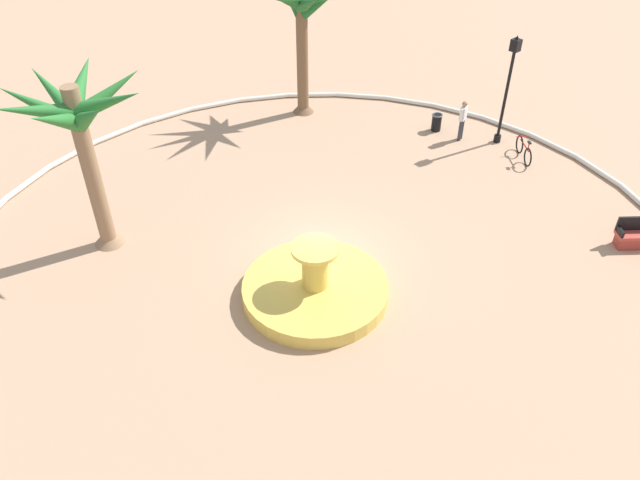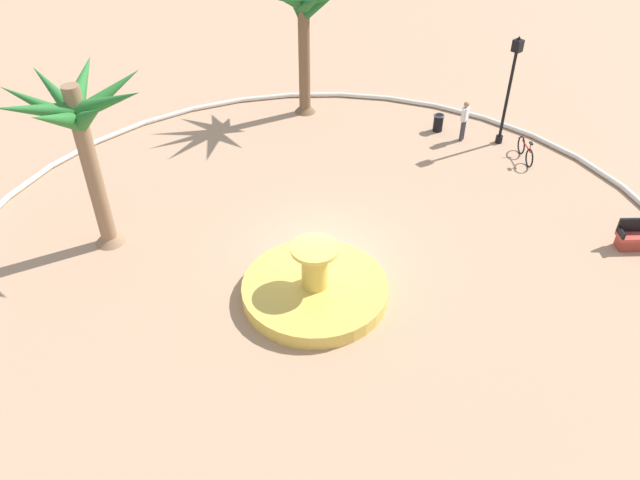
{
  "view_description": "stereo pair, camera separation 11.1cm",
  "coord_description": "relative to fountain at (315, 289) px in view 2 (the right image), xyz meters",
  "views": [
    {
      "loc": [
        -11.29,
        10.09,
        12.37
      ],
      "look_at": [
        -0.4,
        0.43,
        1.0
      ],
      "focal_mm": 34.77,
      "sensor_mm": 36.0,
      "label": 1
    },
    {
      "loc": [
        -11.36,
        10.01,
        12.37
      ],
      "look_at": [
        -0.4,
        0.43,
        1.0
      ],
      "focal_mm": 34.77,
      "sensor_mm": 36.0,
      "label": 2
    }
  ],
  "objects": [
    {
      "name": "ground_plane",
      "position": [
        1.32,
        -1.43,
        -0.28
      ],
      "size": [
        80.0,
        80.0,
        0.0
      ],
      "primitive_type": "plane",
      "color": "tan"
    },
    {
      "name": "trash_bin",
      "position": [
        4.28,
        -10.47,
        0.1
      ],
      "size": [
        0.46,
        0.46,
        0.73
      ],
      "color": "black",
      "rests_on": "ground"
    },
    {
      "name": "fountain",
      "position": [
        0.0,
        0.0,
        0.0
      ],
      "size": [
        4.22,
        4.22,
        1.81
      ],
      "color": "gold",
      "rests_on": "ground"
    },
    {
      "name": "plaza_curb",
      "position": [
        1.32,
        -1.43,
        -0.18
      ],
      "size": [
        23.24,
        23.24,
        0.2
      ],
      "primitive_type": "torus",
      "color": "silver",
      "rests_on": "ground"
    },
    {
      "name": "lamppost",
      "position": [
        1.98,
        -11.57,
        2.28
      ],
      "size": [
        0.32,
        0.32,
        4.38
      ],
      "color": "black",
      "rests_on": "ground"
    },
    {
      "name": "bicycle_red_frame",
      "position": [
        0.5,
        -11.17,
        0.1
      ],
      "size": [
        1.39,
        1.11,
        0.94
      ],
      "color": "black",
      "rests_on": "ground"
    },
    {
      "name": "person_cyclist_helmet",
      "position": [
        3.11,
        -10.6,
        0.66
      ],
      "size": [
        0.29,
        0.51,
        1.68
      ],
      "color": "#33333D",
      "rests_on": "ground"
    },
    {
      "name": "palm_tree_by_curb",
      "position": [
        6.28,
        3.35,
        3.93
      ],
      "size": [
        4.13,
        4.25,
        5.64
      ],
      "color": "#8E6B4C",
      "rests_on": "ground"
    },
    {
      "name": "palm_tree_near_fountain",
      "position": [
        9.28,
        -7.41,
        4.09
      ],
      "size": [
        4.28,
        4.35,
        5.69
      ],
      "color": "brown",
      "rests_on": "ground"
    }
  ]
}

